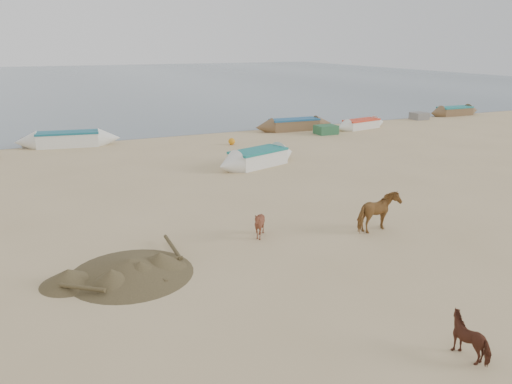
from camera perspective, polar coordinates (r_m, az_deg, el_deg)
ground at (r=15.99m, az=5.97°, el=-7.22°), size 140.00×140.00×0.00m
sea at (r=95.07m, az=-20.21°, el=11.88°), size 160.00×160.00×0.00m
cow_adult at (r=18.14m, az=13.78°, el=-2.28°), size 1.79×1.08×1.41m
calf_front at (r=17.07m, az=0.37°, el=-3.73°), size 1.07×0.99×1.00m
calf_right at (r=12.00m, az=23.46°, el=-14.92°), size 1.13×1.17×0.90m
near_canoe at (r=27.15m, az=0.25°, el=3.95°), size 5.62×3.17×0.90m
debris_pile at (r=15.05m, az=-14.13°, el=-8.26°), size 3.87×3.87×0.48m
waterline_canoes at (r=34.26m, az=-13.99°, el=6.12°), size 59.07×4.36×0.96m
beach_clutter at (r=34.37m, az=-6.10°, el=6.33°), size 46.56×5.59×0.64m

